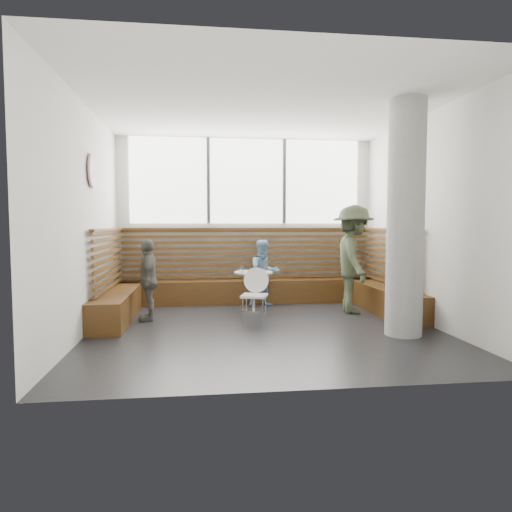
{
  "coord_description": "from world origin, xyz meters",
  "views": [
    {
      "loc": [
        -0.94,
        -6.51,
        1.52
      ],
      "look_at": [
        0.0,
        1.0,
        1.0
      ],
      "focal_mm": 32.0,
      "sensor_mm": 36.0,
      "label": 1
    }
  ],
  "objects": [
    {
      "name": "plate_far",
      "position": [
        0.07,
        1.53,
        0.7
      ],
      "size": [
        0.21,
        0.21,
        0.01
      ],
      "primitive_type": "cylinder",
      "color": "white",
      "rests_on": "cafe_table"
    },
    {
      "name": "concrete_column",
      "position": [
        1.85,
        -0.6,
        1.6
      ],
      "size": [
        0.5,
        0.5,
        3.2
      ],
      "primitive_type": "cylinder",
      "color": "gray",
      "rests_on": "ground"
    },
    {
      "name": "wall_art",
      "position": [
        -2.46,
        0.4,
        2.3
      ],
      "size": [
        0.03,
        0.5,
        0.5
      ],
      "primitive_type": "cylinder",
      "rotation": [
        0.0,
        1.57,
        0.0
      ],
      "color": "white",
      "rests_on": "room"
    },
    {
      "name": "menu_card",
      "position": [
        0.03,
        1.18,
        0.7
      ],
      "size": [
        0.22,
        0.17,
        0.0
      ],
      "primitive_type": "cube",
      "rotation": [
        0.0,
        0.0,
        -0.14
      ],
      "color": "#A5C64C",
      "rests_on": "cafe_table"
    },
    {
      "name": "cafe_chair",
      "position": [
        -0.09,
        0.56,
        0.49
      ],
      "size": [
        0.4,
        0.39,
        0.84
      ],
      "rotation": [
        0.0,
        0.0,
        -0.31
      ],
      "color": "white",
      "rests_on": "ground"
    },
    {
      "name": "room",
      "position": [
        0.0,
        0.0,
        1.6
      ],
      "size": [
        5.0,
        5.0,
        3.2
      ],
      "color": "silver",
      "rests_on": "ground"
    },
    {
      "name": "glass_right",
      "position": [
        0.21,
        1.43,
        0.75
      ],
      "size": [
        0.08,
        0.08,
        0.12
      ],
      "primitive_type": "cylinder",
      "color": "white",
      "rests_on": "cafe_table"
    },
    {
      "name": "child_left",
      "position": [
        -1.75,
        0.85,
        0.65
      ],
      "size": [
        0.37,
        0.78,
        1.29
      ],
      "primitive_type": "imported",
      "rotation": [
        0.0,
        0.0,
        -1.5
      ],
      "color": "#5A5952",
      "rests_on": "ground"
    },
    {
      "name": "plate_near",
      "position": [
        -0.16,
        1.49,
        0.7
      ],
      "size": [
        0.21,
        0.21,
        0.01
      ],
      "primitive_type": "cylinder",
      "color": "white",
      "rests_on": "cafe_table"
    },
    {
      "name": "glass_mid",
      "position": [
        0.03,
        1.31,
        0.75
      ],
      "size": [
        0.07,
        0.07,
        0.12
      ],
      "primitive_type": "cylinder",
      "color": "white",
      "rests_on": "cafe_table"
    },
    {
      "name": "glass_left",
      "position": [
        -0.2,
        1.33,
        0.75
      ],
      "size": [
        0.07,
        0.07,
        0.11
      ],
      "primitive_type": "cylinder",
      "color": "white",
      "rests_on": "cafe_table"
    },
    {
      "name": "adult_man",
      "position": [
        1.7,
        1.04,
        0.93
      ],
      "size": [
        0.84,
        1.28,
        1.86
      ],
      "primitive_type": "imported",
      "rotation": [
        0.0,
        0.0,
        1.44
      ],
      "color": "#3A432C",
      "rests_on": "ground"
    },
    {
      "name": "child_back",
      "position": [
        0.26,
        1.85,
        0.62
      ],
      "size": [
        0.7,
        0.61,
        1.24
      ],
      "primitive_type": "imported",
      "rotation": [
        0.0,
        0.0,
        0.26
      ],
      "color": "#648DAE",
      "rests_on": "ground"
    },
    {
      "name": "booth",
      "position": [
        0.0,
        1.77,
        0.41
      ],
      "size": [
        5.0,
        2.5,
        1.44
      ],
      "color": "#3F270F",
      "rests_on": "ground"
    },
    {
      "name": "cafe_table",
      "position": [
        0.01,
        1.41,
        0.5
      ],
      "size": [
        0.68,
        0.68,
        0.69
      ],
      "color": "silver",
      "rests_on": "ground"
    }
  ]
}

